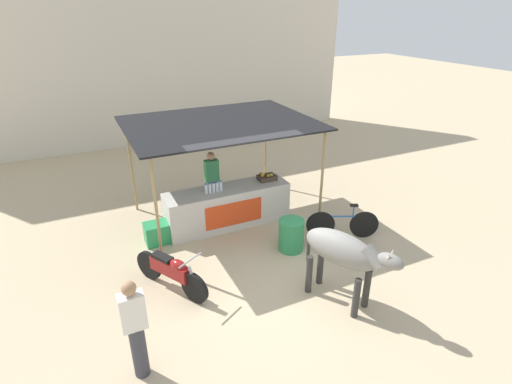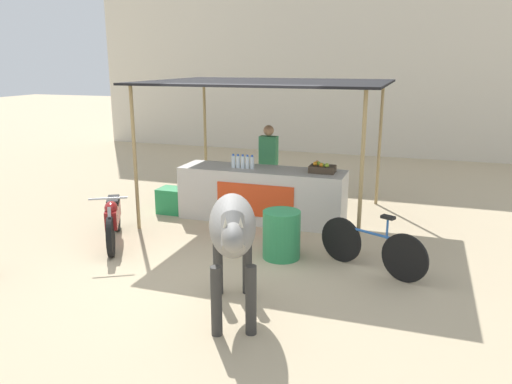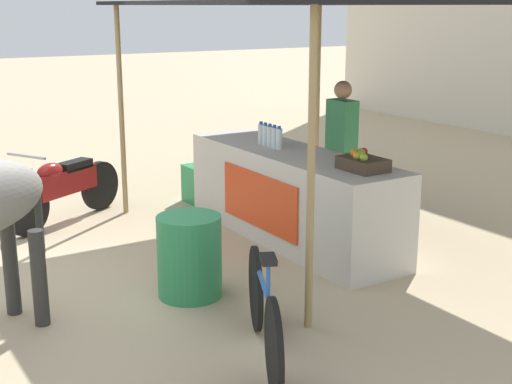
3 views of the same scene
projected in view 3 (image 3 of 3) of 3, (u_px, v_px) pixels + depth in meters
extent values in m
plane|color=tan|center=(96.00, 278.00, 6.60)|extent=(60.00, 60.00, 0.00)
cube|color=beige|center=(291.00, 195.00, 7.61)|extent=(3.00, 0.80, 0.96)
cube|color=red|center=(259.00, 201.00, 7.40)|extent=(1.40, 0.02, 0.58)
cube|color=black|center=(318.00, 3.00, 7.26)|extent=(4.20, 3.20, 0.04)
cylinder|color=#997F51|center=(121.00, 112.00, 8.39)|extent=(0.06, 0.06, 2.47)
cylinder|color=#997F51|center=(311.00, 174.00, 5.28)|extent=(0.06, 0.06, 2.47)
cylinder|color=#997F51|center=(318.00, 96.00, 9.86)|extent=(0.06, 0.06, 2.47)
cylinder|color=silver|center=(261.00, 134.00, 7.87)|extent=(0.07, 0.07, 0.22)
cylinder|color=blue|center=(261.00, 123.00, 7.84)|extent=(0.04, 0.04, 0.03)
cylinder|color=silver|center=(265.00, 135.00, 7.80)|extent=(0.07, 0.07, 0.22)
cylinder|color=blue|center=(265.00, 124.00, 7.76)|extent=(0.04, 0.04, 0.03)
cylinder|color=silver|center=(270.00, 137.00, 7.72)|extent=(0.07, 0.07, 0.22)
cylinder|color=blue|center=(270.00, 125.00, 7.69)|extent=(0.04, 0.04, 0.03)
cylinder|color=silver|center=(274.00, 138.00, 7.65)|extent=(0.07, 0.07, 0.22)
cylinder|color=blue|center=(274.00, 126.00, 7.62)|extent=(0.04, 0.04, 0.03)
cylinder|color=silver|center=(279.00, 139.00, 7.57)|extent=(0.07, 0.07, 0.22)
cylinder|color=blue|center=(279.00, 127.00, 7.54)|extent=(0.04, 0.04, 0.03)
cube|color=#3F3326|center=(363.00, 164.00, 6.61)|extent=(0.44, 0.32, 0.12)
sphere|color=orange|center=(354.00, 153.00, 6.69)|extent=(0.08, 0.08, 0.08)
sphere|color=#8CB22D|center=(361.00, 153.00, 6.67)|extent=(0.08, 0.08, 0.08)
sphere|color=orange|center=(357.00, 156.00, 6.55)|extent=(0.08, 0.08, 0.08)
sphere|color=#8CB22D|center=(358.00, 156.00, 6.55)|extent=(0.08, 0.08, 0.08)
sphere|color=#8CB22D|center=(364.00, 157.00, 6.48)|extent=(0.08, 0.08, 0.08)
sphere|color=#B21E19|center=(364.00, 152.00, 6.73)|extent=(0.08, 0.08, 0.08)
sphere|color=orange|center=(361.00, 152.00, 6.71)|extent=(0.08, 0.08, 0.08)
cylinder|color=#383842|center=(340.00, 188.00, 8.09)|extent=(0.22, 0.22, 0.88)
cube|color=#337F4C|center=(342.00, 125.00, 7.91)|extent=(0.34, 0.20, 0.56)
sphere|color=#A87A56|center=(343.00, 90.00, 7.81)|extent=(0.20, 0.20, 0.20)
cube|color=#268C4C|center=(207.00, 185.00, 9.04)|extent=(0.60, 0.44, 0.48)
cylinder|color=#2D8C51|center=(190.00, 256.00, 6.12)|extent=(0.56, 0.56, 0.72)
cylinder|color=#302F2D|center=(39.00, 278.00, 5.54)|extent=(0.12, 0.12, 0.78)
cylinder|color=#302F2D|center=(11.00, 268.00, 5.75)|extent=(0.12, 0.12, 0.78)
cylinder|color=#302F2D|center=(39.00, 217.00, 5.67)|extent=(0.06, 0.06, 0.60)
cylinder|color=black|center=(27.00, 209.00, 7.74)|extent=(0.37, 0.56, 0.60)
cylinder|color=black|center=(100.00, 186.00, 8.77)|extent=(0.37, 0.56, 0.60)
cube|color=maroon|center=(65.00, 182.00, 8.21)|extent=(0.60, 0.87, 0.28)
ellipsoid|color=maroon|center=(50.00, 172.00, 7.98)|extent=(0.35, 0.41, 0.20)
cube|color=black|center=(75.00, 165.00, 8.32)|extent=(0.37, 0.47, 0.10)
cylinder|color=#99999E|center=(26.00, 156.00, 7.64)|extent=(0.49, 0.30, 0.03)
cylinder|color=#99999E|center=(27.00, 191.00, 7.71)|extent=(0.14, 0.20, 0.49)
cylinder|color=black|center=(256.00, 288.00, 5.49)|extent=(0.61, 0.32, 0.66)
cylinder|color=black|center=(274.00, 348.00, 4.53)|extent=(0.61, 0.32, 0.66)
cylinder|color=#2659A5|center=(264.00, 286.00, 4.96)|extent=(0.78, 0.40, 0.04)
cylinder|color=#2659A5|center=(268.00, 282.00, 4.71)|extent=(0.03, 0.03, 0.28)
cube|color=black|center=(268.00, 259.00, 4.67)|extent=(0.21, 0.17, 0.04)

